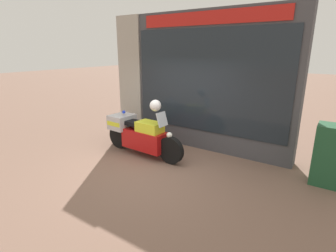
{
  "coord_description": "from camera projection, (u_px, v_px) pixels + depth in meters",
  "views": [
    {
      "loc": [
        3.4,
        -4.41,
        2.69
      ],
      "look_at": [
        -0.3,
        1.06,
        0.75
      ],
      "focal_mm": 28.0,
      "sensor_mm": 36.0,
      "label": 1
    }
  ],
  "objects": [
    {
      "name": "window_display",
      "position": [
        206.0,
        131.0,
        7.38
      ],
      "size": [
        4.03,
        0.3,
        2.01
      ],
      "color": "slate",
      "rests_on": "ground"
    },
    {
      "name": "shop_building",
      "position": [
        184.0,
        81.0,
        7.36
      ],
      "size": [
        5.34,
        0.55,
        3.65
      ],
      "color": "#424247",
      "rests_on": "ground"
    },
    {
      "name": "white_helmet",
      "position": [
        155.0,
        106.0,
        6.3
      ],
      "size": [
        0.28,
        0.28,
        0.28
      ],
      "primitive_type": "sphere",
      "color": "white",
      "rests_on": "paramedic_motorcycle"
    },
    {
      "name": "utility_cabinet",
      "position": [
        333.0,
        156.0,
        5.25
      ],
      "size": [
        0.71,
        0.53,
        1.26
      ],
      "primitive_type": "cube",
      "color": "#1E4C2D",
      "rests_on": "ground"
    },
    {
      "name": "ground_plane",
      "position": [
        153.0,
        169.0,
        6.09
      ],
      "size": [
        60.0,
        60.0,
        0.0
      ],
      "primitive_type": "plane",
      "color": "#7A5B4C"
    },
    {
      "name": "paramedic_motorcycle",
      "position": [
        139.0,
        134.0,
        6.86
      ],
      "size": [
        2.47,
        0.67,
        1.24
      ],
      "rotation": [
        0.0,
        0.0,
        -0.05
      ],
      "color": "black",
      "rests_on": "ground"
    }
  ]
}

